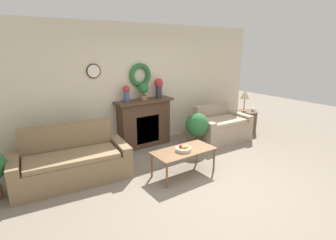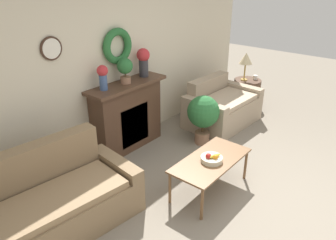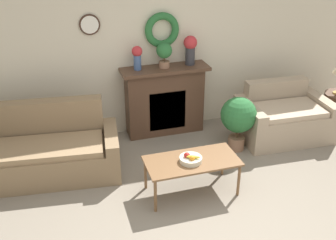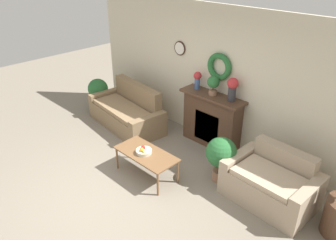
% 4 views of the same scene
% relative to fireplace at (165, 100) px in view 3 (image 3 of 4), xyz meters
% --- Properties ---
extents(ground_plane, '(16.00, 16.00, 0.00)m').
position_rel_fireplace_xyz_m(ground_plane, '(-0.03, -2.35, -0.55)').
color(ground_plane, gray).
extents(wall_back, '(6.80, 0.17, 2.70)m').
position_rel_fireplace_xyz_m(wall_back, '(-0.03, 0.21, 0.81)').
color(wall_back, beige).
rests_on(wall_back, ground_plane).
extents(fireplace, '(1.33, 0.41, 1.08)m').
position_rel_fireplace_xyz_m(fireplace, '(0.00, 0.00, 0.00)').
color(fireplace, '#4C3323').
rests_on(fireplace, ground_plane).
extents(couch_left, '(1.95, 1.07, 0.92)m').
position_rel_fireplace_xyz_m(couch_left, '(-1.81, -0.66, -0.23)').
color(couch_left, '#846B4C').
rests_on(couch_left, ground_plane).
extents(loveseat_right, '(1.39, 0.95, 0.82)m').
position_rel_fireplace_xyz_m(loveseat_right, '(1.70, -0.68, -0.24)').
color(loveseat_right, tan).
rests_on(loveseat_right, ground_plane).
extents(coffee_table, '(1.13, 0.55, 0.46)m').
position_rel_fireplace_xyz_m(coffee_table, '(-0.14, -1.62, -0.13)').
color(coffee_table, brown).
rests_on(coffee_table, ground_plane).
extents(fruit_bowl, '(0.27, 0.27, 0.12)m').
position_rel_fireplace_xyz_m(fruit_bowl, '(-0.17, -1.65, -0.05)').
color(fruit_bowl, beige).
rests_on(fruit_bowl, coffee_table).
extents(vase_on_mantel_left, '(0.15, 0.15, 0.35)m').
position_rel_fireplace_xyz_m(vase_on_mantel_left, '(-0.41, 0.01, 0.74)').
color(vase_on_mantel_left, '#3D5684').
rests_on(vase_on_mantel_left, fireplace).
extents(vase_on_mantel_right, '(0.20, 0.20, 0.44)m').
position_rel_fireplace_xyz_m(vase_on_mantel_right, '(0.40, 0.01, 0.79)').
color(vase_on_mantel_right, '#2D2D33').
rests_on(vase_on_mantel_right, fireplace).
extents(potted_plant_on_mantel, '(0.23, 0.23, 0.37)m').
position_rel_fireplace_xyz_m(potted_plant_on_mantel, '(-0.01, -0.01, 0.76)').
color(potted_plant_on_mantel, '#8E664C').
rests_on(potted_plant_on_mantel, fireplace).
extents(potted_plant_floor_by_loveseat, '(0.51, 0.51, 0.82)m').
position_rel_fireplace_xyz_m(potted_plant_floor_by_loveseat, '(0.85, -0.84, -0.02)').
color(potted_plant_floor_by_loveseat, '#8E664C').
rests_on(potted_plant_floor_by_loveseat, ground_plane).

